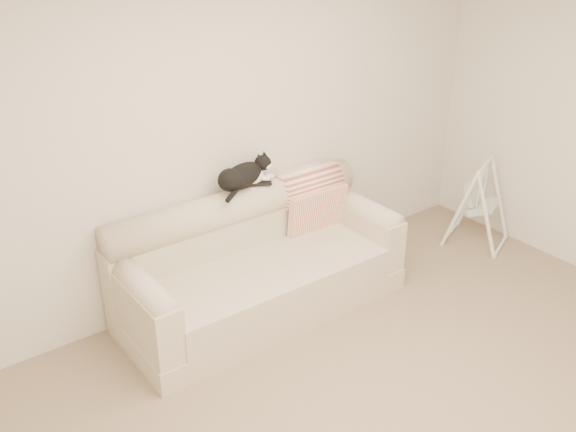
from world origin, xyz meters
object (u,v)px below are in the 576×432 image
at_px(baby_swing, 479,203).
at_px(remote_a, 242,187).
at_px(sofa, 256,265).
at_px(remote_b, 261,184).
at_px(tuxedo_cat, 243,175).

bearing_deg(baby_swing, remote_a, 164.28).
distance_m(sofa, remote_b, 0.63).
xyz_separation_m(tuxedo_cat, baby_swing, (2.16, -0.59, -0.61)).
distance_m(remote_b, tuxedo_cat, 0.18).
bearing_deg(remote_b, tuxedo_cat, 173.38).
bearing_deg(remote_b, baby_swing, -15.89).
relative_size(remote_a, tuxedo_cat, 0.32).
bearing_deg(sofa, baby_swing, -9.10).
xyz_separation_m(sofa, remote_a, (0.05, 0.25, 0.56)).
distance_m(remote_b, baby_swing, 2.15).
distance_m(remote_a, remote_b, 0.16).
relative_size(tuxedo_cat, baby_swing, 0.72).
height_order(tuxedo_cat, baby_swing, tuxedo_cat).
xyz_separation_m(remote_a, remote_b, (0.15, -0.04, -0.00)).
bearing_deg(remote_b, sofa, -133.09).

